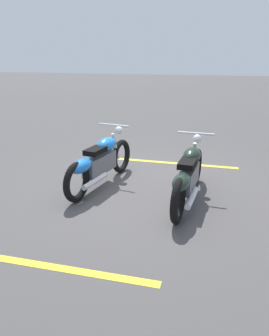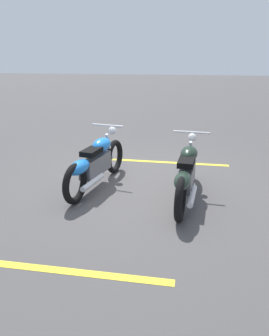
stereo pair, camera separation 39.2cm
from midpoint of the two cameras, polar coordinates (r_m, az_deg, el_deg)
name	(u,v)px [view 2 (the right image)]	position (r m, az deg, el deg)	size (l,w,h in m)	color
ground_plane	(142,185)	(6.26, -0.52, -2.82)	(60.00, 60.00, 0.00)	#474444
motorcycle_bright_foreground	(95,163)	(6.06, -8.41, 0.85)	(2.20, 0.72, 1.04)	black
motorcycle_dark_foreground	(187,174)	(5.49, 6.70, -1.02)	(2.23, 0.62, 1.04)	black
parking_stripe_near	(155,162)	(7.55, 1.92, 1.06)	(3.20, 0.12, 0.01)	yellow
parking_stripe_mid	(34,267)	(4.24, -19.17, -15.50)	(3.20, 0.12, 0.01)	yellow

